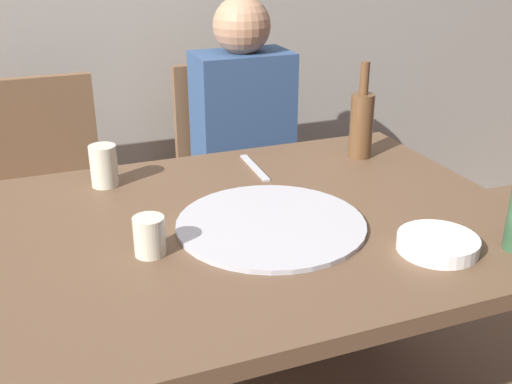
% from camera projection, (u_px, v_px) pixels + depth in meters
% --- Properties ---
extents(dining_table, '(1.56, 1.00, 0.72)m').
position_uv_depth(dining_table, '(213.00, 251.00, 1.51)').
color(dining_table, brown).
rests_on(dining_table, ground_plane).
extents(pizza_tray, '(0.46, 0.46, 0.01)m').
position_uv_depth(pizza_tray, '(271.00, 224.00, 1.48)').
color(pizza_tray, '#ADADB2').
rests_on(pizza_tray, dining_table).
extents(wine_bottle, '(0.07, 0.07, 0.30)m').
position_uv_depth(wine_bottle, '(361.00, 123.00, 1.89)').
color(wine_bottle, brown).
rests_on(wine_bottle, dining_table).
extents(tumbler_near, '(0.07, 0.07, 0.09)m').
position_uv_depth(tumbler_near, '(149.00, 236.00, 1.34)').
color(tumbler_near, beige).
rests_on(tumbler_near, dining_table).
extents(wine_glass, '(0.08, 0.08, 0.12)m').
position_uv_depth(wine_glass, '(104.00, 166.00, 1.69)').
color(wine_glass, beige).
rests_on(wine_glass, dining_table).
extents(plate_stack, '(0.18, 0.18, 0.03)m').
position_uv_depth(plate_stack, '(438.00, 244.00, 1.36)').
color(plate_stack, white).
rests_on(plate_stack, dining_table).
extents(table_knife, '(0.03, 0.22, 0.01)m').
position_uv_depth(table_knife, '(255.00, 168.00, 1.83)').
color(table_knife, '#B7B7BC').
rests_on(table_knife, dining_table).
extents(chair_left, '(0.44, 0.44, 0.90)m').
position_uv_depth(chair_left, '(44.00, 190.00, 2.21)').
color(chair_left, brown).
rests_on(chair_left, ground_plane).
extents(chair_right, '(0.44, 0.44, 0.90)m').
position_uv_depth(chair_right, '(238.00, 164.00, 2.46)').
color(chair_right, brown).
rests_on(chair_right, ground_plane).
extents(guest_in_sweater, '(0.36, 0.56, 1.17)m').
position_uv_depth(guest_in_sweater, '(251.00, 145.00, 2.28)').
color(guest_in_sweater, navy).
rests_on(guest_in_sweater, ground_plane).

